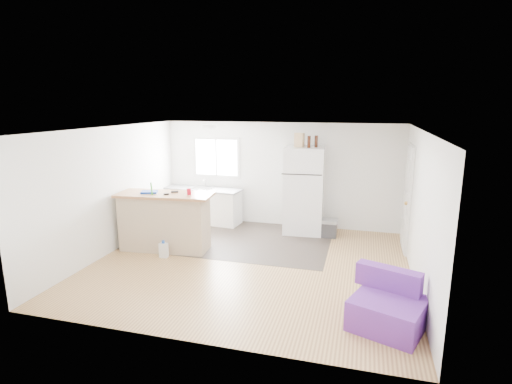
{
  "coord_description": "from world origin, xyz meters",
  "views": [
    {
      "loc": [
        1.87,
        -6.45,
        2.82
      ],
      "look_at": [
        -0.08,
        0.7,
        1.17
      ],
      "focal_mm": 28.0,
      "sensor_mm": 36.0,
      "label": 1
    }
  ],
  "objects_px": {
    "cardboard_box": "(299,140)",
    "bottle_left": "(309,142)",
    "kitchen_cabinets": "(203,205)",
    "refrigerator": "(304,190)",
    "peninsula": "(165,221)",
    "purple_seat": "(388,308)",
    "bottle_right": "(316,141)",
    "mop": "(149,240)",
    "cooler": "(326,228)",
    "blue_tray": "(149,192)",
    "cleaner_jug": "(164,250)",
    "red_cup": "(189,192)"
  },
  "relations": [
    {
      "from": "mop",
      "to": "cardboard_box",
      "type": "xyz_separation_m",
      "value": [
        2.59,
        1.95,
        1.82
      ]
    },
    {
      "from": "mop",
      "to": "blue_tray",
      "type": "xyz_separation_m",
      "value": [
        -0.02,
        0.15,
        0.92
      ]
    },
    {
      "from": "cardboard_box",
      "to": "bottle_left",
      "type": "distance_m",
      "value": 0.23
    },
    {
      "from": "kitchen_cabinets",
      "to": "peninsula",
      "type": "xyz_separation_m",
      "value": [
        0.0,
        -1.92,
        0.14
      ]
    },
    {
      "from": "kitchen_cabinets",
      "to": "blue_tray",
      "type": "xyz_separation_m",
      "value": [
        -0.28,
        -1.96,
        0.72
      ]
    },
    {
      "from": "purple_seat",
      "to": "bottle_right",
      "type": "relative_size",
      "value": 4.3
    },
    {
      "from": "cooler",
      "to": "bottle_left",
      "type": "height_order",
      "value": "bottle_left"
    },
    {
      "from": "kitchen_cabinets",
      "to": "refrigerator",
      "type": "relative_size",
      "value": 1.01
    },
    {
      "from": "cooler",
      "to": "purple_seat",
      "type": "height_order",
      "value": "purple_seat"
    },
    {
      "from": "purple_seat",
      "to": "bottle_right",
      "type": "xyz_separation_m",
      "value": [
        -1.41,
        3.6,
        1.77
      ]
    },
    {
      "from": "purple_seat",
      "to": "blue_tray",
      "type": "height_order",
      "value": "blue_tray"
    },
    {
      "from": "refrigerator",
      "to": "cooler",
      "type": "xyz_separation_m",
      "value": [
        0.52,
        -0.19,
        -0.76
      ]
    },
    {
      "from": "refrigerator",
      "to": "blue_tray",
      "type": "xyz_separation_m",
      "value": [
        -2.72,
        -1.84,
        0.2
      ]
    },
    {
      "from": "purple_seat",
      "to": "red_cup",
      "type": "xyz_separation_m",
      "value": [
        -3.56,
        1.8,
        0.93
      ]
    },
    {
      "from": "blue_tray",
      "to": "peninsula",
      "type": "bearing_deg",
      "value": 7.34
    },
    {
      "from": "peninsula",
      "to": "refrigerator",
      "type": "relative_size",
      "value": 1.0
    },
    {
      "from": "cleaner_jug",
      "to": "bottle_right",
      "type": "height_order",
      "value": "bottle_right"
    },
    {
      "from": "kitchen_cabinets",
      "to": "mop",
      "type": "xyz_separation_m",
      "value": [
        -0.26,
        -2.11,
        -0.2
      ]
    },
    {
      "from": "bottle_left",
      "to": "kitchen_cabinets",
      "type": "bearing_deg",
      "value": 174.7
    },
    {
      "from": "kitchen_cabinets",
      "to": "cooler",
      "type": "relative_size",
      "value": 3.87
    },
    {
      "from": "refrigerator",
      "to": "cardboard_box",
      "type": "relative_size",
      "value": 6.34
    },
    {
      "from": "cleaner_jug",
      "to": "cooler",
      "type": "bearing_deg",
      "value": 39.84
    },
    {
      "from": "peninsula",
      "to": "cooler",
      "type": "bearing_deg",
      "value": 23.31
    },
    {
      "from": "purple_seat",
      "to": "cleaner_jug",
      "type": "xyz_separation_m",
      "value": [
        -3.92,
        1.37,
        -0.11
      ]
    },
    {
      "from": "bottle_left",
      "to": "bottle_right",
      "type": "bearing_deg",
      "value": 45.35
    },
    {
      "from": "refrigerator",
      "to": "cleaner_jug",
      "type": "relative_size",
      "value": 5.79
    },
    {
      "from": "cooler",
      "to": "blue_tray",
      "type": "bearing_deg",
      "value": -153.01
    },
    {
      "from": "cooler",
      "to": "red_cup",
      "type": "distance_m",
      "value": 3.08
    },
    {
      "from": "blue_tray",
      "to": "bottle_left",
      "type": "relative_size",
      "value": 1.2
    },
    {
      "from": "kitchen_cabinets",
      "to": "cleaner_jug",
      "type": "xyz_separation_m",
      "value": [
        0.17,
        -2.33,
        -0.28
      ]
    },
    {
      "from": "refrigerator",
      "to": "mop",
      "type": "height_order",
      "value": "refrigerator"
    },
    {
      "from": "bottle_right",
      "to": "mop",
      "type": "bearing_deg",
      "value": -145.69
    },
    {
      "from": "cardboard_box",
      "to": "peninsula",
      "type": "bearing_deg",
      "value": -142.77
    },
    {
      "from": "red_cup",
      "to": "bottle_left",
      "type": "xyz_separation_m",
      "value": [
        2.02,
        1.66,
        0.84
      ]
    },
    {
      "from": "peninsula",
      "to": "bottle_left",
      "type": "height_order",
      "value": "bottle_left"
    },
    {
      "from": "peninsula",
      "to": "refrigerator",
      "type": "bearing_deg",
      "value": 31.12
    },
    {
      "from": "mop",
      "to": "bottle_right",
      "type": "distance_m",
      "value": 3.99
    },
    {
      "from": "kitchen_cabinets",
      "to": "refrigerator",
      "type": "distance_m",
      "value": 2.5
    },
    {
      "from": "purple_seat",
      "to": "bottle_right",
      "type": "distance_m",
      "value": 4.26
    },
    {
      "from": "red_cup",
      "to": "blue_tray",
      "type": "distance_m",
      "value": 0.81
    },
    {
      "from": "refrigerator",
      "to": "bottle_right",
      "type": "distance_m",
      "value": 1.1
    },
    {
      "from": "refrigerator",
      "to": "bottle_left",
      "type": "height_order",
      "value": "bottle_left"
    },
    {
      "from": "cooler",
      "to": "bottle_right",
      "type": "height_order",
      "value": "bottle_right"
    },
    {
      "from": "cardboard_box",
      "to": "bottle_left",
      "type": "bearing_deg",
      "value": -19.95
    },
    {
      "from": "purple_seat",
      "to": "blue_tray",
      "type": "distance_m",
      "value": 4.79
    },
    {
      "from": "cardboard_box",
      "to": "bottle_left",
      "type": "height_order",
      "value": "cardboard_box"
    },
    {
      "from": "cooler",
      "to": "blue_tray",
      "type": "relative_size",
      "value": 1.65
    },
    {
      "from": "refrigerator",
      "to": "bottle_right",
      "type": "xyz_separation_m",
      "value": [
        0.23,
        0.02,
        1.08
      ]
    },
    {
      "from": "mop",
      "to": "bottle_right",
      "type": "height_order",
      "value": "bottle_right"
    },
    {
      "from": "cooler",
      "to": "purple_seat",
      "type": "relative_size",
      "value": 0.46
    }
  ]
}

